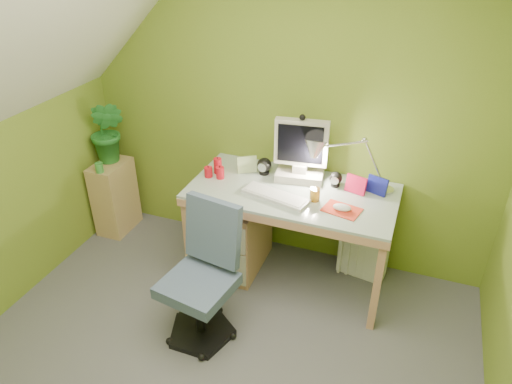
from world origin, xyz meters
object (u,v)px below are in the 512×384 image
(side_ledge, at_px, (115,197))
(potted_plant, at_px, (108,132))
(desk, at_px, (290,235))
(desk_lamp, at_px, (366,152))
(task_chair, at_px, (197,285))
(radiator, at_px, (363,254))
(monitor, at_px, (301,144))

(side_ledge, distance_m, potted_plant, 0.60)
(desk, distance_m, side_ledge, 1.64)
(desk_lamp, relative_size, task_chair, 0.68)
(task_chair, xyz_separation_m, radiator, (0.91, 1.02, -0.25))
(monitor, height_order, desk_lamp, desk_lamp)
(desk, xyz_separation_m, task_chair, (-0.38, -0.79, 0.04))
(side_ledge, height_order, potted_plant, potted_plant)
(desk, height_order, task_chair, task_chair)
(side_ledge, bearing_deg, radiator, 3.62)
(desk_lamp, xyz_separation_m, side_ledge, (-2.08, -0.09, -0.75))
(monitor, xyz_separation_m, potted_plant, (-1.63, -0.04, -0.13))
(desk_lamp, height_order, potted_plant, desk_lamp)
(desk_lamp, xyz_separation_m, potted_plant, (-2.08, -0.04, -0.15))
(monitor, relative_size, potted_plant, 1.01)
(desk, relative_size, potted_plant, 2.66)
(desk, xyz_separation_m, side_ledge, (-1.63, 0.09, -0.07))
(desk_lamp, bearing_deg, desk, -171.74)
(desk_lamp, bearing_deg, side_ledge, 168.84)
(monitor, distance_m, side_ledge, 1.79)
(side_ledge, relative_size, potted_plant, 1.19)
(monitor, distance_m, desk_lamp, 0.45)
(task_chair, bearing_deg, side_ledge, 154.08)
(radiator, bearing_deg, desk_lamp, -137.63)
(potted_plant, xyz_separation_m, radiator, (2.16, 0.09, -0.74))
(monitor, bearing_deg, desk, -97.58)
(task_chair, bearing_deg, radiator, 57.37)
(desk, relative_size, monitor, 2.63)
(side_ledge, bearing_deg, potted_plant, 87.30)
(desk, distance_m, radiator, 0.61)
(desk, xyz_separation_m, desk_lamp, (0.45, 0.18, 0.68))
(desk, bearing_deg, task_chair, -115.37)
(monitor, bearing_deg, potted_plant, 173.71)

